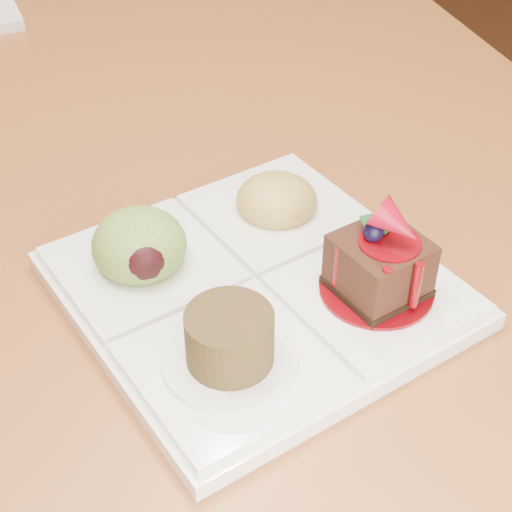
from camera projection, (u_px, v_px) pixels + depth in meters
name	position (u px, v px, depth m)	size (l,w,h in m)	color
ground	(81.00, 397.00, 1.43)	(6.00, 6.00, 0.00)	#4F2A16
dining_table	(5.00, 44.00, 1.00)	(1.00, 1.80, 0.75)	brown
sampler_plate	(251.00, 274.00, 0.52)	(0.29, 0.29, 0.09)	white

